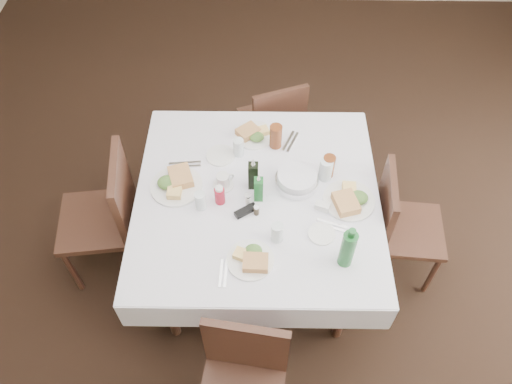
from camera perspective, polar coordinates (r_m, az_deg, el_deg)
ground_plane at (r=3.40m, az=3.43°, el=-10.70°), size 7.00×7.00×0.00m
room_shell at (r=2.04m, az=5.74°, el=11.97°), size 6.04×7.04×2.80m
dining_table at (r=2.91m, az=0.15°, el=-1.27°), size 1.40×1.40×0.76m
chair_north at (r=3.66m, az=2.10°, el=8.11°), size 0.51×0.51×0.84m
chair_south at (r=2.63m, az=-1.50°, el=-20.49°), size 0.47×0.47×0.88m
chair_east at (r=3.17m, az=15.90°, el=-3.29°), size 0.45×0.45×0.88m
chair_west at (r=3.16m, az=-16.41°, el=-2.15°), size 0.51×0.51×0.97m
meal_north at (r=3.14m, az=-0.28°, el=6.65°), size 0.25×0.25×0.05m
meal_south at (r=2.59m, az=-0.50°, el=-7.61°), size 0.25×0.25×0.05m
meal_east at (r=2.84m, az=10.65°, el=-0.85°), size 0.29×0.29×0.06m
meal_west at (r=2.90m, az=-9.14°, el=1.02°), size 0.30×0.30×0.07m
side_plate_a at (r=3.04m, az=-4.07°, el=4.18°), size 0.17×0.17×0.01m
side_plate_b at (r=2.71m, az=7.51°, el=-4.74°), size 0.15×0.15×0.01m
water_n at (r=3.01m, az=-2.02°, el=5.13°), size 0.06×0.06×0.12m
water_s at (r=2.63m, az=2.43°, el=-4.64°), size 0.06×0.06×0.12m
water_e at (r=2.90m, az=7.98°, el=2.57°), size 0.08×0.08×0.14m
water_w at (r=2.77m, az=-6.35°, el=-1.00°), size 0.06×0.06×0.11m
iced_tea_a at (r=3.04m, az=2.27°, el=6.38°), size 0.08×0.08×0.16m
iced_tea_b at (r=2.91m, az=8.28°, el=2.93°), size 0.07×0.07×0.15m
bread_basket at (r=2.88m, az=4.70°, el=1.44°), size 0.25×0.25×0.08m
oil_cruet_dark at (r=2.81m, az=-0.33°, el=2.00°), size 0.06×0.06×0.23m
oil_cruet_green at (r=2.76m, az=0.30°, el=0.42°), size 0.05×0.05×0.21m
ketchup_bottle at (r=2.78m, az=-4.17°, el=-0.35°), size 0.06×0.06×0.13m
salt_shaker at (r=2.78m, az=-0.92°, el=-0.82°), size 0.03×0.03×0.07m
pepper_shaker at (r=2.74m, az=0.05°, el=-2.10°), size 0.03×0.03×0.07m
coffee_mug at (r=2.86m, az=-3.76°, el=1.27°), size 0.13×0.12×0.09m
sunglasses at (r=2.76m, az=-1.19°, el=-2.16°), size 0.13×0.11×0.03m
green_bottle at (r=2.53m, az=10.44°, el=-6.36°), size 0.08×0.08×0.29m
sugar_caddy at (r=2.80m, az=7.60°, el=-1.60°), size 0.09×0.07×0.04m
cutlery_n at (r=3.12m, az=3.96°, el=5.77°), size 0.11×0.19×0.01m
cutlery_s at (r=2.57m, az=-3.75°, el=-9.26°), size 0.04×0.16×0.01m
cutlery_e at (r=2.75m, az=8.59°, el=-3.80°), size 0.17×0.09×0.01m
cutlery_w at (r=3.01m, az=-8.13°, el=3.09°), size 0.19×0.07×0.01m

